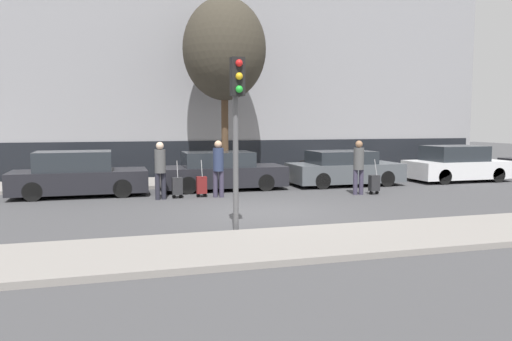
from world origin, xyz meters
TOP-DOWN VIEW (x-y plane):
  - ground_plane at (0.00, 0.00)m, footprint 80.00×80.00m
  - sidewalk_near at (0.00, -3.75)m, footprint 28.00×2.50m
  - sidewalk_far at (0.00, 7.00)m, footprint 28.00×3.00m
  - building_facade at (0.00, 10.62)m, footprint 28.00×2.90m
  - parked_car_0 at (-5.06, 4.52)m, footprint 4.29×1.78m
  - parked_car_1 at (-0.22, 4.74)m, footprint 4.43×1.78m
  - parked_car_2 at (4.58, 4.70)m, footprint 4.24×1.91m
  - parked_car_3 at (9.62, 4.63)m, footprint 4.08×1.92m
  - pedestrian_left at (-2.54, 3.00)m, footprint 0.34×0.34m
  - trolley_left at (-2.00, 3.12)m, footprint 0.34×0.29m
  - pedestrian_center at (-0.70, 2.96)m, footprint 0.34×0.34m
  - trolley_center at (-1.22, 3.14)m, footprint 0.34×0.29m
  - pedestrian_right at (3.90, 2.23)m, footprint 0.35×0.34m
  - trolley_right at (4.44, 2.13)m, footprint 0.34×0.29m
  - traffic_light at (-1.42, -2.36)m, footprint 0.28×0.47m
  - parked_bicycle at (4.27, 6.79)m, footprint 1.77×0.06m
  - bare_tree_near_crossing at (0.42, 6.98)m, footprint 3.30×3.30m

SIDE VIEW (x-z plane):
  - ground_plane at x=0.00m, z-range 0.00..0.00m
  - sidewalk_near at x=0.00m, z-range 0.00..0.12m
  - sidewalk_far at x=0.00m, z-range 0.00..0.12m
  - trolley_right at x=4.44m, z-range -0.21..0.97m
  - trolley_left at x=-2.00m, z-range -0.21..0.99m
  - trolley_center at x=-1.22m, z-range -0.21..0.99m
  - parked_bicycle at x=4.27m, z-range 0.01..0.97m
  - parked_car_2 at x=4.58m, z-range -0.03..1.29m
  - parked_car_1 at x=-0.22m, z-range -0.04..1.32m
  - parked_car_3 at x=9.62m, z-range -0.05..1.41m
  - parked_car_0 at x=-5.06m, z-range -0.05..1.42m
  - pedestrian_left at x=-2.54m, z-range 0.13..1.93m
  - pedestrian_right at x=3.90m, z-range 0.13..1.94m
  - pedestrian_center at x=-0.70m, z-range 0.13..1.96m
  - traffic_light at x=-1.42m, z-range 0.80..4.55m
  - bare_tree_near_crossing at x=0.42m, z-range 1.68..8.87m
  - building_facade at x=0.00m, z-range -0.01..11.49m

